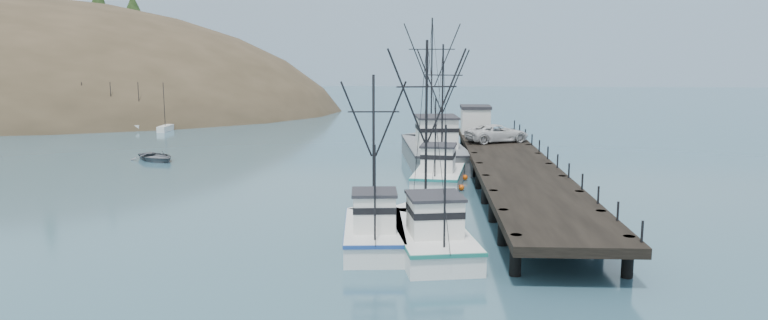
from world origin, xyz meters
TOP-DOWN VIEW (x-y plane):
  - ground at (0.00, 0.00)m, footprint 400.00×400.00m
  - pier at (14.00, 16.00)m, footprint 6.00×44.00m
  - distant_ridge at (10.00, 170.00)m, footprint 360.00×40.00m
  - distant_ridge_far at (-40.00, 185.00)m, footprint 180.00×25.00m
  - moored_sailboats at (-33.31, 55.01)m, footprint 23.04×18.22m
  - trawler_near at (7.37, 0.16)m, footprint 5.25×11.31m
  - trawler_mid at (4.41, 0.62)m, footprint 3.77×9.40m
  - trawler_far at (8.51, 18.05)m, footprint 4.74×10.99m
  - work_vessel at (8.12, 27.56)m, footprint 6.35×16.52m
  - pier_shed at (12.50, 34.00)m, footprint 3.00×3.20m
  - pickup_truck at (13.99, 27.55)m, footprint 6.44×4.80m
  - motorboat at (-18.06, 27.43)m, footprint 6.15×6.09m

SIDE VIEW (x-z plane):
  - ground at x=0.00m, z-range 0.00..0.00m
  - distant_ridge at x=10.00m, z-range -13.00..13.00m
  - distant_ridge_far at x=-40.00m, z-range -9.00..9.00m
  - motorboat at x=-18.06m, z-range -0.52..0.52m
  - moored_sailboats at x=-33.31m, z-range -2.84..3.51m
  - trawler_mid at x=4.41m, z-range -3.96..5.59m
  - trawler_near at x=7.37m, z-range -4.87..6.51m
  - trawler_far at x=8.51m, z-range -4.79..6.43m
  - work_vessel at x=8.12m, z-range -5.59..8.05m
  - pier at x=14.00m, z-range 0.69..2.69m
  - pickup_truck at x=13.99m, z-range 2.00..3.63m
  - pier_shed at x=12.50m, z-range 2.02..4.82m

